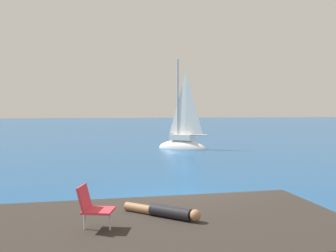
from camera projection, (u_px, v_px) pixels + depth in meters
name	position (u px, v px, depth m)	size (l,w,h in m)	color
ground_plane	(173.00, 204.00, 10.93)	(160.00, 160.00, 0.00)	navy
shore_ledge	(157.00, 236.00, 7.36)	(7.57, 4.10, 0.58)	#2D2823
boulder_seaward	(273.00, 217.00, 9.68)	(1.50, 1.20, 0.83)	#2D2620
boulder_inland	(31.00, 226.00, 8.91)	(1.13, 0.90, 0.62)	#292521
sailboat_near	(182.00, 143.00, 24.99)	(3.43, 2.88, 6.43)	white
person_sunbather	(165.00, 211.00, 7.65)	(1.46, 1.20, 0.25)	black
beach_chair	(92.00, 205.00, 6.86)	(0.68, 0.60, 0.80)	#E03342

